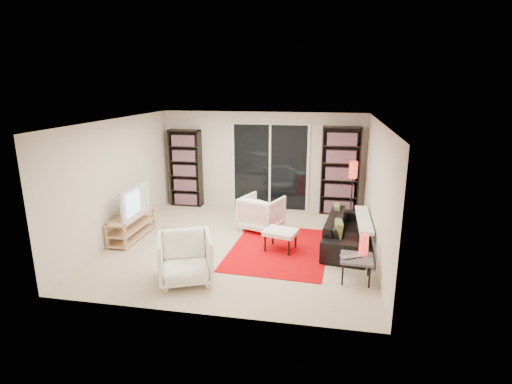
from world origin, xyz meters
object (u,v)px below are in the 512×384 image
at_px(tv_stand, 132,226).
at_px(side_table, 357,260).
at_px(bookshelf_left, 186,168).
at_px(sofa, 348,231).
at_px(armchair_back, 261,213).
at_px(armchair_front, 185,258).
at_px(ottoman, 281,233).
at_px(floor_lamp, 353,176).
at_px(bookshelf_right, 340,171).

distance_m(tv_stand, side_table, 4.51).
distance_m(bookshelf_left, side_table, 5.38).
distance_m(sofa, side_table, 1.44).
bearing_deg(armchair_back, sofa, -178.54).
relative_size(armchair_front, ottoman, 1.23).
xyz_separation_m(armchair_back, floor_lamp, (1.92, 0.90, 0.69)).
bearing_deg(bookshelf_left, armchair_back, -32.63).
relative_size(sofa, floor_lamp, 1.48).
bearing_deg(bookshelf_right, armchair_back, -139.41).
distance_m(tv_stand, ottoman, 3.06).
height_order(armchair_front, side_table, armchair_front).
xyz_separation_m(sofa, armchair_front, (-2.60, -1.94, 0.08)).
relative_size(bookshelf_left, ottoman, 2.84).
relative_size(bookshelf_left, side_table, 3.69).
height_order(bookshelf_right, armchair_front, bookshelf_right).
bearing_deg(side_table, bookshelf_left, 139.87).
height_order(armchair_front, ottoman, armchair_front).
bearing_deg(tv_stand, side_table, -13.41).
height_order(bookshelf_left, sofa, bookshelf_left).
height_order(ottoman, floor_lamp, floor_lamp).
xyz_separation_m(tv_stand, sofa, (4.32, 0.39, 0.04)).
bearing_deg(ottoman, bookshelf_left, 138.18).
distance_m(bookshelf_right, sofa, 2.15).
height_order(bookshelf_left, floor_lamp, bookshelf_left).
relative_size(bookshelf_left, armchair_back, 2.40).
height_order(sofa, floor_lamp, floor_lamp).
xyz_separation_m(ottoman, floor_lamp, (1.37, 1.96, 0.72)).
distance_m(bookshelf_right, armchair_back, 2.27).
xyz_separation_m(bookshelf_right, sofa, (0.16, -2.01, -0.75)).
xyz_separation_m(tv_stand, floor_lamp, (4.42, 1.89, 0.80)).
bearing_deg(bookshelf_left, ottoman, -41.82).
relative_size(tv_stand, floor_lamp, 0.97).
bearing_deg(bookshelf_right, side_table, -86.07).
height_order(sofa, armchair_back, armchair_back).
relative_size(bookshelf_left, bookshelf_right, 0.93).
bearing_deg(armchair_front, floor_lamp, 28.99).
distance_m(bookshelf_left, sofa, 4.54).
bearing_deg(ottoman, armchair_back, 117.56).
bearing_deg(armchair_back, side_table, 152.46).
height_order(armchair_back, side_table, armchair_back).
distance_m(armchair_back, side_table, 2.77).
bearing_deg(tv_stand, bookshelf_right, 30.00).
distance_m(tv_stand, floor_lamp, 4.87).
bearing_deg(side_table, sofa, 92.90).
relative_size(armchair_back, floor_lamp, 0.59).
bearing_deg(sofa, armchair_back, 78.76).
relative_size(armchair_front, floor_lamp, 0.61).
bearing_deg(bookshelf_right, floor_lamp, -62.05).
distance_m(bookshelf_left, tv_stand, 2.52).
bearing_deg(floor_lamp, bookshelf_left, 172.99).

